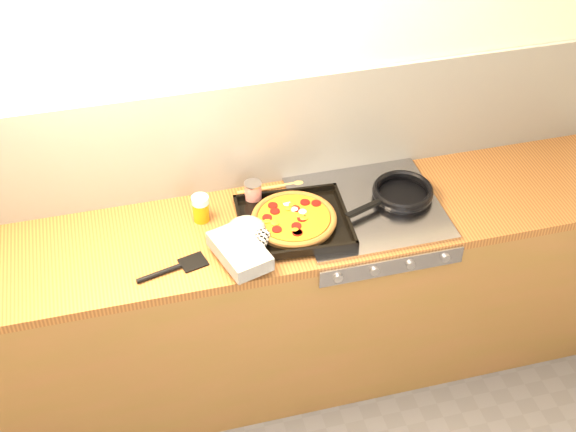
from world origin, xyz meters
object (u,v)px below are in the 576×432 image
object	(u,v)px
pizza_on_tray	(279,227)
tomato_can	(253,193)
juice_glass	(201,208)
frying_pan	(402,193)

from	to	relation	value
pizza_on_tray	tomato_can	bearing A→B (deg)	102.69
juice_glass	pizza_on_tray	bearing A→B (deg)	-32.21
tomato_can	juice_glass	bearing A→B (deg)	-166.77
frying_pan	pizza_on_tray	bearing A→B (deg)	-170.48
pizza_on_tray	frying_pan	bearing A→B (deg)	9.52
frying_pan	tomato_can	xyz separation A→B (m)	(-0.61, 0.14, 0.01)
juice_glass	tomato_can	bearing A→B (deg)	13.23
pizza_on_tray	juice_glass	size ratio (longest dim) A/B	5.11
pizza_on_tray	juice_glass	distance (m)	0.33
tomato_can	pizza_on_tray	bearing A→B (deg)	-77.31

